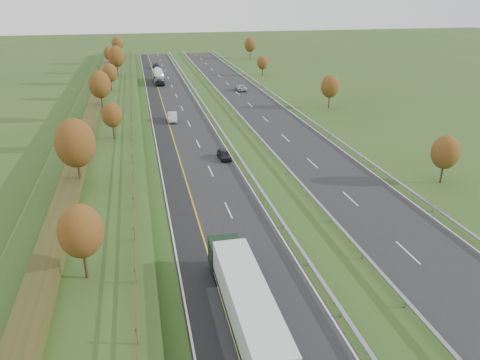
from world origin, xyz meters
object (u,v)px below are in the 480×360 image
object	(u,v)px
car_small_far	(156,66)
car_silver_mid	(172,117)
box_lorry	(245,301)
car_oncoming	(241,88)
car_dark_near	(224,154)
road_tanker	(158,75)

from	to	relation	value
car_small_far	car_silver_mid	bearing A→B (deg)	-95.90
box_lorry	car_small_far	bearing A→B (deg)	89.81
car_silver_mid	car_small_far	world-z (taller)	car_silver_mid
car_silver_mid	car_oncoming	xyz separation A→B (m)	(18.06, 24.58, -0.11)
car_dark_near	box_lorry	bearing A→B (deg)	-101.41
car_silver_mid	car_oncoming	world-z (taller)	car_silver_mid
car_small_far	car_oncoming	xyz separation A→B (m)	(17.54, -38.29, -0.01)
car_silver_mid	car_small_far	xyz separation A→B (m)	(0.52, 62.87, -0.11)
road_tanker	car_dark_near	world-z (taller)	road_tanker
car_dark_near	car_oncoming	bearing A→B (deg)	71.66
box_lorry	car_oncoming	size ratio (longest dim) A/B	3.41
box_lorry	car_dark_near	bearing A→B (deg)	81.63
car_dark_near	car_small_far	bearing A→B (deg)	90.17
box_lorry	car_small_far	xyz separation A→B (m)	(0.39, 120.06, -1.62)
box_lorry	road_tanker	xyz separation A→B (m)	(-0.27, 96.25, -0.47)
box_lorry	car_silver_mid	distance (m)	57.21
box_lorry	car_silver_mid	size ratio (longest dim) A/B	3.45
car_oncoming	car_dark_near	bearing A→B (deg)	76.50
car_small_far	box_lorry	bearing A→B (deg)	-95.61
car_silver_mid	car_oncoming	bearing A→B (deg)	56.81
car_silver_mid	road_tanker	bearing A→B (deg)	93.33
box_lorry	car_silver_mid	xyz separation A→B (m)	(-0.13, 57.19, -1.51)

